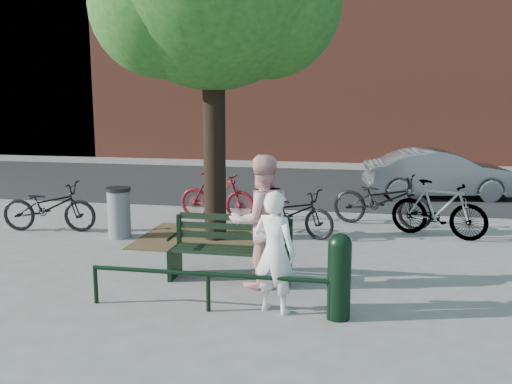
% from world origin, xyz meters
% --- Properties ---
extents(ground, '(90.00, 90.00, 0.00)m').
position_xyz_m(ground, '(0.00, 0.00, 0.00)').
color(ground, gray).
rests_on(ground, ground).
extents(dirt_pit, '(2.40, 2.00, 0.02)m').
position_xyz_m(dirt_pit, '(-1.00, 2.20, 0.01)').
color(dirt_pit, brown).
rests_on(dirt_pit, ground).
extents(road, '(40.00, 7.00, 0.01)m').
position_xyz_m(road, '(0.00, 8.50, 0.01)').
color(road, black).
rests_on(road, ground).
extents(townhouse_row, '(45.00, 4.00, 14.00)m').
position_xyz_m(townhouse_row, '(0.17, 16.00, 6.25)').
color(townhouse_row, brown).
rests_on(townhouse_row, ground).
extents(park_bench, '(1.74, 0.54, 0.97)m').
position_xyz_m(park_bench, '(-0.00, 0.08, 0.48)').
color(park_bench, black).
rests_on(park_bench, ground).
extents(guard_railing, '(3.06, 0.06, 0.51)m').
position_xyz_m(guard_railing, '(0.00, -1.20, 0.40)').
color(guard_railing, black).
rests_on(guard_railing, ground).
extents(person_left, '(0.65, 0.53, 1.53)m').
position_xyz_m(person_left, '(0.81, -1.05, 0.76)').
color(person_left, white).
rests_on(person_left, ground).
extents(person_right, '(1.13, 1.06, 1.85)m').
position_xyz_m(person_right, '(0.48, -0.14, 0.93)').
color(person_right, pink).
rests_on(person_right, ground).
extents(bollard, '(0.28, 0.28, 1.06)m').
position_xyz_m(bollard, '(1.60, -1.13, 0.57)').
color(bollard, black).
rests_on(bollard, ground).
extents(litter_bin, '(0.46, 0.46, 0.94)m').
position_xyz_m(litter_bin, '(-2.60, 2.00, 0.48)').
color(litter_bin, gray).
rests_on(litter_bin, ground).
extents(bicycle_a, '(1.91, 0.86, 0.97)m').
position_xyz_m(bicycle_a, '(-4.13, 2.20, 0.48)').
color(bicycle_a, black).
rests_on(bicycle_a, ground).
extents(bicycle_b, '(1.74, 0.69, 1.02)m').
position_xyz_m(bicycle_b, '(-1.18, 3.79, 0.51)').
color(bicycle_b, '#5F0D15').
rests_on(bicycle_b, ground).
extents(bicycle_c, '(1.82, 1.19, 0.91)m').
position_xyz_m(bicycle_c, '(0.56, 2.72, 0.45)').
color(bicycle_c, black).
rests_on(bicycle_c, ground).
extents(bicycle_d, '(1.84, 1.10, 1.07)m').
position_xyz_m(bicycle_d, '(3.25, 3.13, 0.53)').
color(bicycle_d, gray).
rests_on(bicycle_d, ground).
extents(bicycle_e, '(2.15, 1.28, 1.07)m').
position_xyz_m(bicycle_e, '(2.24, 3.81, 0.53)').
color(bicycle_e, black).
rests_on(bicycle_e, ground).
extents(parked_car, '(3.92, 1.85, 1.24)m').
position_xyz_m(parked_car, '(3.77, 7.22, 0.62)').
color(parked_car, slate).
rests_on(parked_car, ground).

